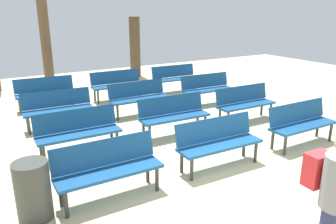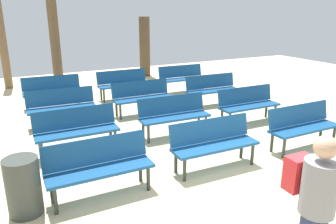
# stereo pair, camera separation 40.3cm
# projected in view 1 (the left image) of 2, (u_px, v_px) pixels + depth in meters

# --- Properties ---
(ground_plane) EXTENTS (24.00, 24.00, 0.00)m
(ground_plane) POSITION_uv_depth(u_px,v_px,m) (286.00, 210.00, 4.71)
(ground_plane) COLOR beige
(bench_r0_c0) EXTENTS (1.60, 0.48, 0.87)m
(bench_r0_c0) POSITION_uv_depth(u_px,v_px,m) (108.00, 166.00, 4.92)
(bench_r0_c0) COLOR navy
(bench_r0_c0) RESTS_ON ground_plane
(bench_r0_c1) EXTENTS (1.61, 0.52, 0.87)m
(bench_r0_c1) POSITION_uv_depth(u_px,v_px,m) (218.00, 140.00, 5.89)
(bench_r0_c1) COLOR navy
(bench_r0_c1) RESTS_ON ground_plane
(bench_r0_c2) EXTENTS (1.60, 0.49, 0.87)m
(bench_r0_c2) POSITION_uv_depth(u_px,v_px,m) (301.00, 121.00, 6.85)
(bench_r0_c2) COLOR navy
(bench_r0_c2) RESTS_ON ground_plane
(bench_r1_c0) EXTENTS (1.60, 0.50, 0.87)m
(bench_r1_c0) POSITION_uv_depth(u_px,v_px,m) (78.00, 130.00, 6.39)
(bench_r1_c0) COLOR navy
(bench_r1_c0) RESTS_ON ground_plane
(bench_r1_c1) EXTENTS (1.62, 0.54, 0.87)m
(bench_r1_c1) POSITION_uv_depth(u_px,v_px,m) (173.00, 113.00, 7.38)
(bench_r1_c1) COLOR navy
(bench_r1_c1) RESTS_ON ground_plane
(bench_r1_c2) EXTENTS (1.61, 0.50, 0.87)m
(bench_r1_c2) POSITION_uv_depth(u_px,v_px,m) (245.00, 101.00, 8.31)
(bench_r1_c2) COLOR navy
(bench_r1_c2) RESTS_ON ground_plane
(bench_r2_c0) EXTENTS (1.62, 0.55, 0.87)m
(bench_r2_c0) POSITION_uv_depth(u_px,v_px,m) (58.00, 107.00, 7.87)
(bench_r2_c0) COLOR navy
(bench_r2_c0) RESTS_ON ground_plane
(bench_r2_c1) EXTENTS (1.60, 0.48, 0.87)m
(bench_r2_c1) POSITION_uv_depth(u_px,v_px,m) (138.00, 96.00, 8.83)
(bench_r2_c1) COLOR navy
(bench_r2_c1) RESTS_ON ground_plane
(bench_r2_c2) EXTENTS (1.62, 0.55, 0.87)m
(bench_r2_c2) POSITION_uv_depth(u_px,v_px,m) (207.00, 87.00, 9.78)
(bench_r2_c2) COLOR navy
(bench_r2_c2) RESTS_ON ground_plane
(bench_r3_c0) EXTENTS (1.62, 0.56, 0.87)m
(bench_r3_c0) POSITION_uv_depth(u_px,v_px,m) (45.00, 91.00, 9.33)
(bench_r3_c0) COLOR navy
(bench_r3_c0) RESTS_ON ground_plane
(bench_r3_c1) EXTENTS (1.60, 0.49, 0.87)m
(bench_r3_c1) POSITION_uv_depth(u_px,v_px,m) (117.00, 83.00, 10.32)
(bench_r3_c1) COLOR navy
(bench_r3_c1) RESTS_ON ground_plane
(bench_r3_c2) EXTENTS (1.61, 0.53, 0.87)m
(bench_r3_c2) POSITION_uv_depth(u_px,v_px,m) (175.00, 77.00, 11.28)
(bench_r3_c2) COLOR navy
(bench_r3_c2) RESTS_ON ground_plane
(tree_0) EXTENTS (0.31, 0.31, 3.20)m
(tree_0) POSITION_uv_depth(u_px,v_px,m) (46.00, 45.00, 10.53)
(tree_0) COLOR brown
(tree_0) RESTS_ON ground_plane
(tree_1) EXTENTS (0.43, 0.43, 2.41)m
(tree_1) POSITION_uv_depth(u_px,v_px,m) (135.00, 47.00, 13.59)
(tree_1) COLOR #4C3A28
(tree_1) RESTS_ON ground_plane
(visitor_with_backpack) EXTENTS (0.35, 0.53, 1.65)m
(visitor_with_backpack) POSITION_uv_depth(u_px,v_px,m) (334.00, 198.00, 3.31)
(visitor_with_backpack) COLOR navy
(visitor_with_backpack) RESTS_ON ground_plane
(trash_bin) EXTENTS (0.46, 0.46, 0.83)m
(trash_bin) POSITION_uv_depth(u_px,v_px,m) (33.00, 191.00, 4.42)
(trash_bin) COLOR #383D38
(trash_bin) RESTS_ON ground_plane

